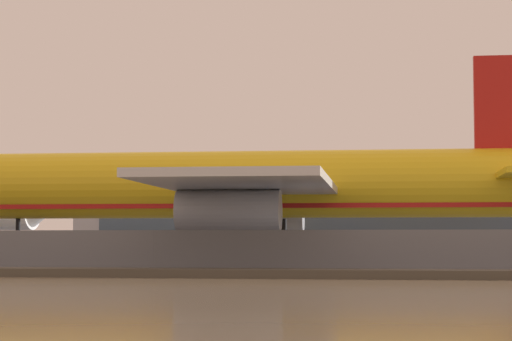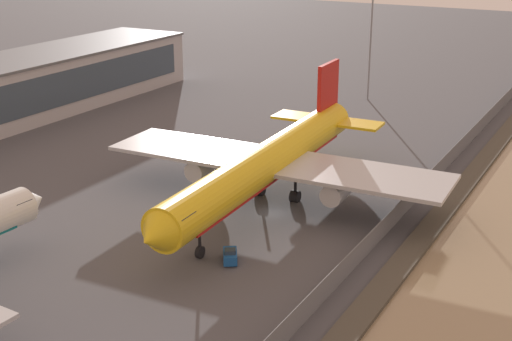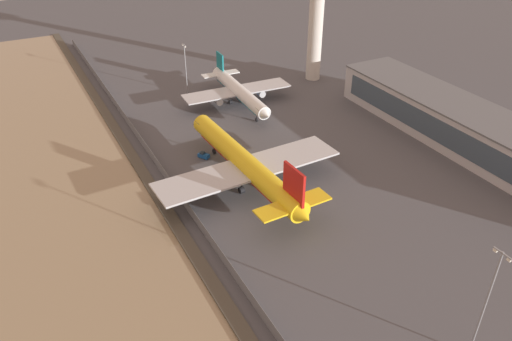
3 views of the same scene
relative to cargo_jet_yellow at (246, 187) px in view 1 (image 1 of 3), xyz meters
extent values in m
plane|color=#4C4C51|center=(-2.66, -1.78, -6.30)|extent=(500.00, 500.00, 0.00)
cube|color=#474238|center=(-2.66, -22.28, -6.05)|extent=(320.00, 3.00, 0.50)
cube|color=slate|center=(-2.66, -17.78, -4.93)|extent=(280.00, 0.08, 2.73)
cylinder|color=slate|center=(-2.66, -17.78, -4.93)|extent=(0.10, 0.10, 2.73)
cylinder|color=yellow|center=(-0.87, -0.04, 0.23)|extent=(51.38, 7.46, 5.33)
cube|color=red|center=(-0.87, -0.04, -1.23)|extent=(43.66, 6.07, 0.96)
cube|color=#B7BABF|center=(2.20, -12.21, -0.43)|extent=(12.28, 25.03, 0.53)
cube|color=#B7BABF|center=(1.18, 12.35, -0.43)|extent=(12.28, 25.03, 0.53)
cylinder|color=#B7BABF|center=(0.59, -10.31, -2.17)|extent=(7.28, 3.23, 2.93)
cylinder|color=#B7BABF|center=(-0.27, 10.32, -2.17)|extent=(7.28, 3.23, 2.93)
cylinder|color=black|center=(-18.77, -0.78, -3.99)|extent=(0.37, 0.37, 3.12)
cylinder|color=black|center=(-18.77, -0.78, -5.55)|extent=(1.52, 0.65, 1.49)
cylinder|color=black|center=(2.83, -2.68, -3.99)|extent=(0.43, 0.43, 3.12)
cylinder|color=black|center=(2.83, -2.68, -5.55)|extent=(1.76, 1.27, 1.72)
cylinder|color=black|center=(2.60, 2.91, -3.99)|extent=(0.43, 0.43, 3.12)
cylinder|color=black|center=(2.60, 2.91, -5.55)|extent=(1.76, 1.27, 1.72)
cone|color=white|center=(-24.61, 19.61, -0.96)|extent=(3.02, 4.27, 4.14)
cube|color=#232D3D|center=(-27.39, 19.73, -0.41)|extent=(2.56, 3.81, 1.31)
cube|color=#19519E|center=(-17.93, -4.43, -5.55)|extent=(3.56, 3.07, 1.11)
cube|color=#283847|center=(-18.27, -4.65, -4.75)|extent=(1.63, 1.68, 0.50)
cylinder|color=black|center=(-16.73, -4.47, -5.95)|extent=(0.71, 0.56, 0.70)
cylinder|color=black|center=(-17.46, -3.32, -5.95)|extent=(0.71, 0.56, 0.70)
cube|color=#B2B2B7|center=(13.41, 66.56, -0.66)|extent=(97.05, 18.44, 11.27)
cube|color=#3D4C5B|center=(13.41, 57.26, -0.10)|extent=(89.28, 0.16, 6.76)
cube|color=#5B5E63|center=(13.41, 66.56, 5.23)|extent=(97.65, 19.04, 0.50)
camera|label=1|loc=(13.79, -77.76, -4.21)|focal=70.00mm
camera|label=2|loc=(-81.97, -43.60, 31.57)|focal=50.00mm
camera|label=3|loc=(97.82, -48.57, 65.53)|focal=35.00mm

